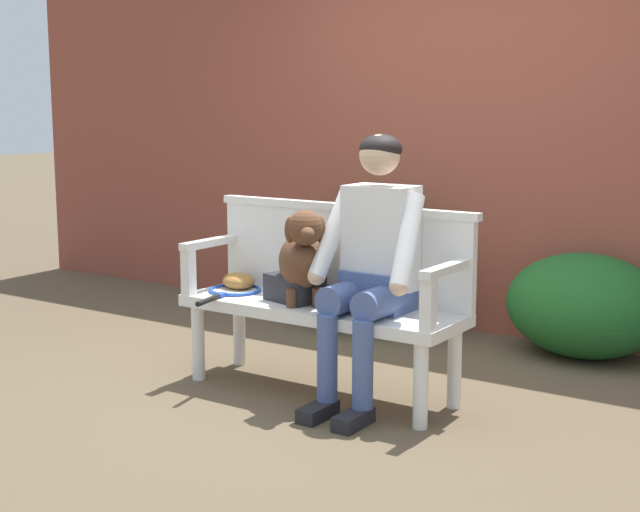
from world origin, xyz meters
TOP-DOWN VIEW (x-y plane):
  - ground_plane at (0.00, 0.00)m, footprint 40.00×40.00m
  - brick_garden_fence at (0.00, 1.81)m, footprint 8.00×0.30m
  - hedge_bush_mid_right at (0.91, 1.44)m, footprint 0.94×0.75m
  - hedge_bush_far_right at (-0.54, 1.40)m, footprint 1.18×0.86m
  - garden_bench at (0.00, 0.00)m, footprint 1.52×0.47m
  - bench_backrest at (0.00, 0.21)m, footprint 1.56×0.06m
  - bench_armrest_left_end at (-0.72, -0.09)m, footprint 0.06×0.47m
  - bench_armrest_right_end at (0.72, -0.09)m, footprint 0.06×0.47m
  - person_seated at (0.32, -0.01)m, footprint 0.56×0.64m
  - dog_on_bench at (-0.07, -0.05)m, footprint 0.43×0.46m
  - tennis_racket at (-0.56, -0.03)m, footprint 0.34×0.58m
  - baseball_glove at (-0.59, 0.07)m, footprint 0.27×0.26m
  - sports_bag at (-0.15, -0.01)m, footprint 0.32×0.26m

SIDE VIEW (x-z plane):
  - ground_plane at x=0.00m, z-range 0.00..0.00m
  - hedge_bush_mid_right at x=0.91m, z-range 0.00..0.62m
  - garden_bench at x=0.00m, z-range 0.17..0.64m
  - hedge_bush_far_right at x=-0.54m, z-range 0.00..0.87m
  - tennis_racket at x=-0.56m, z-range 0.47..0.50m
  - baseball_glove at x=-0.59m, z-range 0.47..0.56m
  - sports_bag at x=-0.15m, z-range 0.47..0.61m
  - bench_armrest_left_end at x=-0.72m, z-range 0.53..0.81m
  - bench_armrest_right_end at x=0.72m, z-range 0.53..0.81m
  - dog_on_bench at x=-0.07m, z-range 0.47..0.97m
  - bench_backrest at x=0.00m, z-range 0.48..0.98m
  - person_seated at x=0.32m, z-range 0.07..1.41m
  - brick_garden_fence at x=0.00m, z-range 0.00..2.50m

